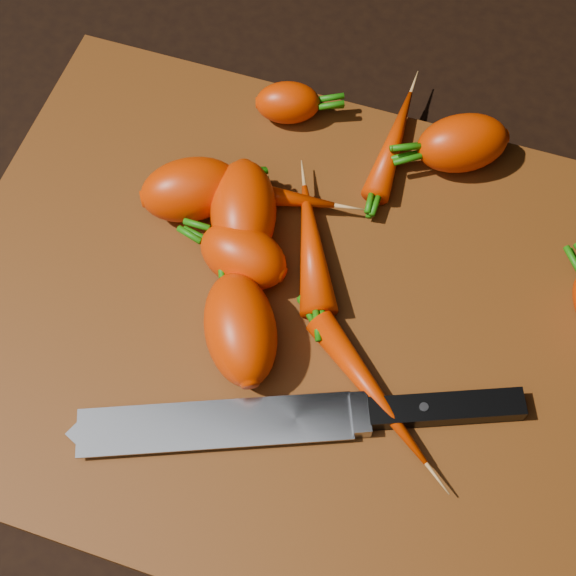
% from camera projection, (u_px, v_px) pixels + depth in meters
% --- Properties ---
extents(ground, '(2.00, 2.00, 0.01)m').
position_uv_depth(ground, '(284.00, 320.00, 0.60)').
color(ground, black).
extents(cutting_board, '(0.50, 0.40, 0.01)m').
position_uv_depth(cutting_board, '(284.00, 314.00, 0.59)').
color(cutting_board, '#53280A').
rests_on(cutting_board, ground).
extents(carrot_0, '(0.09, 0.08, 0.05)m').
position_uv_depth(carrot_0, '(191.00, 190.00, 0.60)').
color(carrot_0, '#E73300').
rests_on(carrot_0, cutting_board).
extents(carrot_1, '(0.07, 0.06, 0.05)m').
position_uv_depth(carrot_1, '(243.00, 256.00, 0.58)').
color(carrot_1, '#E73300').
rests_on(carrot_1, cutting_board).
extents(carrot_2, '(0.07, 0.10, 0.05)m').
position_uv_depth(carrot_2, '(243.00, 211.00, 0.59)').
color(carrot_2, '#E73300').
rests_on(carrot_2, cutting_board).
extents(carrot_3, '(0.08, 0.10, 0.05)m').
position_uv_depth(carrot_3, '(240.00, 329.00, 0.55)').
color(carrot_3, '#E73300').
rests_on(carrot_3, cutting_board).
extents(carrot_4, '(0.09, 0.08, 0.05)m').
position_uv_depth(carrot_4, '(462.00, 143.00, 0.62)').
color(carrot_4, '#E73300').
rests_on(carrot_4, cutting_board).
extents(carrot_5, '(0.06, 0.05, 0.03)m').
position_uv_depth(carrot_5, '(288.00, 103.00, 0.65)').
color(carrot_5, '#E73300').
rests_on(carrot_5, cutting_board).
extents(carrot_7, '(0.02, 0.11, 0.02)m').
position_uv_depth(carrot_7, '(393.00, 143.00, 0.64)').
color(carrot_7, '#E73300').
rests_on(carrot_7, cutting_board).
extents(carrot_8, '(0.11, 0.09, 0.02)m').
position_uv_depth(carrot_8, '(370.00, 389.00, 0.55)').
color(carrot_8, '#E73300').
rests_on(carrot_8, cutting_board).
extents(carrot_9, '(0.07, 0.11, 0.03)m').
position_uv_depth(carrot_9, '(312.00, 247.00, 0.59)').
color(carrot_9, '#E73300').
rests_on(carrot_9, cutting_board).
extents(carrot_10, '(0.11, 0.04, 0.03)m').
position_uv_depth(carrot_10, '(265.00, 195.00, 0.61)').
color(carrot_10, '#E73300').
rests_on(carrot_10, cutting_board).
extents(knife, '(0.29, 0.14, 0.02)m').
position_uv_depth(knife, '(242.00, 423.00, 0.54)').
color(knife, gray).
rests_on(knife, cutting_board).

